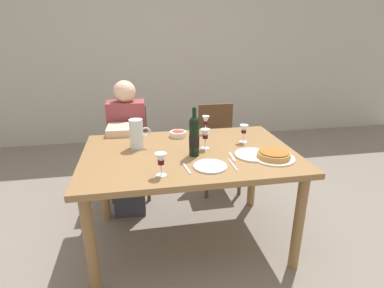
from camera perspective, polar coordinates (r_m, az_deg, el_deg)
name	(u,v)px	position (r m, az deg, el deg)	size (l,w,h in m)	color
ground_plane	(189,240)	(2.54, -0.48, -17.57)	(8.00, 8.00, 0.00)	slate
back_wall	(158,44)	(4.56, -6.43, 18.21)	(8.00, 0.10, 2.80)	#B2ADA3
dining_table	(189,164)	(2.20, -0.53, -3.70)	(1.50, 1.00, 0.76)	olive
wine_bottle	(194,136)	(2.05, 0.41, 1.49)	(0.07, 0.07, 0.34)	black
water_pitcher	(137,135)	(2.24, -10.38, 1.60)	(0.15, 0.10, 0.22)	silver
baked_tart	(274,155)	(2.11, 15.15, -1.96)	(0.28, 0.28, 0.06)	silver
salad_bowl	(178,133)	(2.47, -2.63, 2.00)	(0.13, 0.13, 0.05)	silver
wine_glass_left_diner	(205,135)	(2.19, 2.51, 1.74)	(0.07, 0.07, 0.15)	silver
wine_glass_right_diner	(244,130)	(2.35, 9.74, 2.61)	(0.07, 0.07, 0.14)	silver
wine_glass_centre	(161,160)	(1.78, -5.88, -3.02)	(0.07, 0.07, 0.14)	silver
wine_glass_spare	(206,121)	(2.53, 2.60, 4.30)	(0.06, 0.06, 0.15)	silver
dinner_plate_left_setting	(210,166)	(1.92, 3.45, -4.20)	(0.21, 0.21, 0.01)	silver
dinner_plate_right_setting	(253,155)	(2.13, 11.42, -2.00)	(0.25, 0.25, 0.01)	silver
fork_left_setting	(187,169)	(1.89, -0.97, -4.65)	(0.16, 0.01, 0.01)	silver
knife_left_setting	(233,165)	(1.96, 7.72, -3.93)	(0.18, 0.01, 0.01)	silver
knife_right_setting	(273,154)	(2.19, 15.06, -1.78)	(0.18, 0.01, 0.01)	silver
spoon_right_setting	(232,157)	(2.09, 7.57, -2.40)	(0.16, 0.01, 0.01)	silver
chair_left	(129,146)	(3.09, -11.70, -0.28)	(0.42, 0.42, 0.87)	brown
diner_left	(127,142)	(2.83, -12.08, 0.32)	(0.35, 0.51, 1.16)	#8E3D42
chair_right	(218,142)	(3.14, 4.84, 0.42)	(0.40, 0.40, 0.87)	brown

